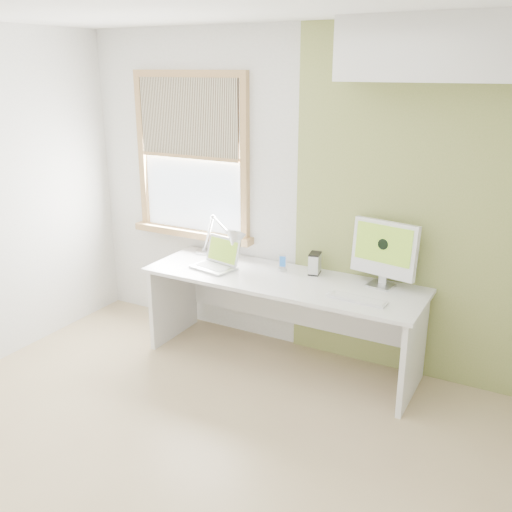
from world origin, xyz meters
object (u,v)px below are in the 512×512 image
Objects in this scene: desk_lamp at (228,241)px; laptop at (218,260)px; external_drive at (315,263)px; desk at (285,299)px; imac at (384,250)px.

laptop is (-0.03, -0.12, -0.13)m from desk_lamp.
laptop is 2.27× the size of external_drive.
external_drive reaches higher than desk.
desk is 0.37m from external_drive.
imac is at bearing 10.53° from laptop.
desk is 3.64× the size of desk_lamp.
desk_lamp is 3.55× the size of external_drive.
laptop is 0.76× the size of imac.
external_drive is 0.33× the size of imac.
laptop is 0.79m from external_drive.
imac reaches higher than external_drive.
desk is 4.32× the size of imac.
external_drive is at bearing 41.02° from desk.
desk_lamp reaches higher than external_drive.
imac is (0.54, 0.01, 0.19)m from external_drive.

